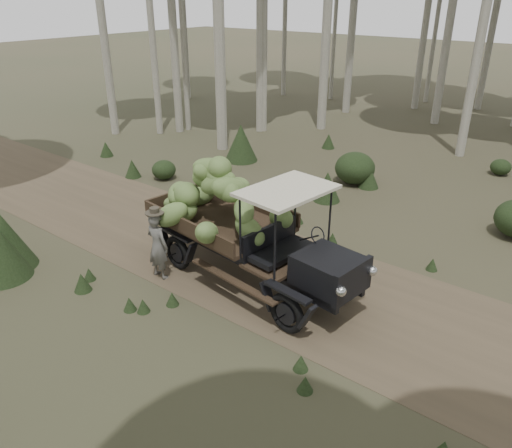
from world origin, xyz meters
name	(u,v)px	position (x,y,z in m)	size (l,w,h in m)	color
ground	(334,297)	(0.00, 0.00, 0.00)	(120.00, 120.00, 0.00)	#473D2B
dirt_track	(334,297)	(0.00, 0.00, 0.00)	(70.00, 4.00, 0.01)	brown
banana_truck	(231,211)	(-2.38, -0.54, 1.54)	(5.56, 2.79, 2.74)	black
farmer	(158,245)	(-3.52, -1.69, 0.80)	(0.57, 0.42, 1.69)	#5B5953
undergrowth	(362,272)	(0.37, 0.43, 0.55)	(23.91, 24.08, 1.40)	#233319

